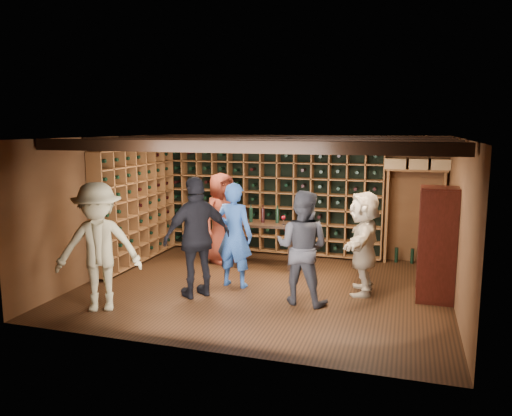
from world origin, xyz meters
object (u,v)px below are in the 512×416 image
(display_cabinet, at_px, (436,247))
(tasting_table, at_px, (265,228))
(guest_khaki, at_px, (98,247))
(guest_red_floral, at_px, (222,218))
(guest_beige, at_px, (363,243))
(man_blue_shirt, at_px, (234,235))
(guest_woman_black, at_px, (197,237))
(man_grey_suit, at_px, (302,247))

(display_cabinet, relative_size, tasting_table, 1.49)
(display_cabinet, height_order, guest_khaki, guest_khaki)
(guest_red_floral, bearing_deg, tasting_table, -66.98)
(guest_beige, distance_m, tasting_table, 2.21)
(man_blue_shirt, xyz_separation_m, guest_khaki, (-1.52, -1.62, 0.06))
(guest_woman_black, distance_m, guest_khaki, 1.49)
(display_cabinet, distance_m, man_grey_suit, 2.07)
(display_cabinet, xyz_separation_m, man_blue_shirt, (-3.20, -0.24, 0.03))
(guest_red_floral, relative_size, guest_beige, 1.07)
(guest_beige, height_order, tasting_table, guest_beige)
(man_blue_shirt, xyz_separation_m, man_grey_suit, (1.26, -0.46, -0.01))
(display_cabinet, xyz_separation_m, guest_beige, (-1.10, 0.05, -0.02))
(man_blue_shirt, height_order, guest_red_floral, guest_red_floral)
(man_blue_shirt, relative_size, guest_beige, 1.06)
(man_grey_suit, xyz_separation_m, guest_khaki, (-2.77, -1.16, 0.08))
(guest_khaki, bearing_deg, man_grey_suit, -2.83)
(man_grey_suit, relative_size, guest_beige, 1.04)
(guest_red_floral, bearing_deg, display_cabinet, -79.31)
(guest_woman_black, bearing_deg, display_cabinet, 145.74)
(man_grey_suit, bearing_deg, guest_khaki, 30.74)
(guest_beige, bearing_deg, tasting_table, -118.59)
(man_blue_shirt, bearing_deg, guest_red_floral, -55.41)
(guest_red_floral, distance_m, guest_beige, 3.06)
(display_cabinet, distance_m, tasting_table, 3.24)
(guest_woman_black, bearing_deg, tasting_table, -153.23)
(man_blue_shirt, bearing_deg, man_grey_suit, 165.76)
(man_grey_suit, height_order, tasting_table, man_grey_suit)
(guest_woman_black, distance_m, tasting_table, 2.05)
(guest_woman_black, bearing_deg, guest_khaki, -7.79)
(display_cabinet, relative_size, guest_beige, 1.05)
(guest_red_floral, xyz_separation_m, guest_khaki, (-0.77, -3.00, 0.05))
(guest_khaki, bearing_deg, display_cabinet, -4.06)
(guest_red_floral, relative_size, guest_khaki, 0.94)
(man_grey_suit, relative_size, guest_woman_black, 0.91)
(man_grey_suit, height_order, guest_khaki, guest_khaki)
(man_blue_shirt, bearing_deg, guest_beige, -166.34)
(man_blue_shirt, relative_size, guest_khaki, 0.93)
(guest_woman_black, bearing_deg, man_grey_suit, 138.50)
(display_cabinet, height_order, guest_woman_black, guest_woman_black)
(guest_red_floral, bearing_deg, guest_khaki, -167.56)
(man_blue_shirt, height_order, guest_khaki, guest_khaki)
(man_blue_shirt, xyz_separation_m, guest_beige, (2.10, 0.29, -0.05))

